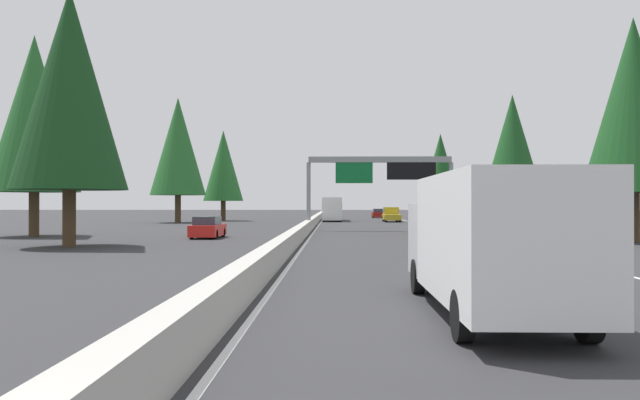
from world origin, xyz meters
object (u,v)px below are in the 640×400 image
oncoming_near (208,228)px  box_truck_mid_center (487,239)px  conifer_left_mid (178,146)px  conifer_right_near (633,105)px  sedan_near_center (485,240)px  sedan_near_right (378,214)px  conifer_right_far (440,168)px  minivan_distant_a (429,222)px  pickup_mid_left (391,215)px  conifer_left_near (34,114)px  bus_far_left (332,208)px  sign_gantry_overhead (382,172)px  conifer_left_foreground (69,89)px  conifer_right_mid (512,145)px  conifer_left_far (223,166)px

oncoming_near → box_truck_mid_center: bearing=22.1°
conifer_left_mid → conifer_right_near: bearing=-135.1°
sedan_near_center → sedan_near_right: 73.18m
sedan_near_center → sedan_near_right: (73.18, -0.05, 0.00)m
sedan_near_right → conifer_right_far: conifer_right_far is taller
minivan_distant_a → pickup_mid_left: pickup_mid_left is taller
sedan_near_center → minivan_distant_a: 18.59m
conifer_right_near → sedan_near_center: bearing=130.4°
pickup_mid_left → conifer_right_near: bearing=-165.3°
box_truck_mid_center → conifer_left_near: bearing=38.5°
box_truck_mid_center → conifer_left_mid: 67.11m
bus_far_left → sign_gantry_overhead: bearing=-171.7°
sedan_near_right → bus_far_left: bearing=157.4°
bus_far_left → conifer_right_far: conifer_right_far is taller
conifer_left_mid → conifer_left_near: bearing=175.6°
sedan_near_center → pickup_mid_left: 51.49m
minivan_distant_a → conifer_right_near: 16.06m
oncoming_near → conifer_left_foreground: size_ratio=0.31×
conifer_left_foreground → conifer_right_mid: bearing=-42.5°
conifer_left_far → conifer_right_mid: bearing=-110.2°
oncoming_near → conifer_left_mid: 36.18m
box_truck_mid_center → conifer_left_foreground: bearing=40.8°
sedan_near_right → conifer_right_near: bearing=-170.0°
sedan_near_center → conifer_left_mid: 54.42m
sedan_near_center → bus_far_left: bus_far_left is taller
sign_gantry_overhead → oncoming_near: size_ratio=2.88×
conifer_left_near → conifer_left_far: bearing=-9.3°
oncoming_near → bus_far_left: bearing=168.8°
sedan_near_center → conifer_left_near: conifer_left_near is taller
sedan_near_right → conifer_left_far: bearing=129.0°
conifer_right_near → sign_gantry_overhead: bearing=42.1°
conifer_right_near → conifer_right_far: size_ratio=1.16×
box_truck_mid_center → conifer_right_near: 30.26m
sign_gantry_overhead → conifer_right_far: bearing=-18.1°
pickup_mid_left → oncoming_near: size_ratio=1.27×
conifer_left_near → conifer_right_near: bearing=-98.3°
conifer_right_near → conifer_right_far: conifer_right_near is taller
sedan_near_right → conifer_left_foreground: bearing=162.6°
conifer_left_mid → conifer_left_far: conifer_left_mid is taller
oncoming_near → conifer_left_mid: size_ratio=0.29×
box_truck_mid_center → conifer_left_near: size_ratio=0.59×
sign_gantry_overhead → box_truck_mid_center: size_ratio=1.49×
sedan_near_right → sedan_near_center: bearing=180.0°
box_truck_mid_center → minivan_distant_a: 34.63m
box_truck_mid_center → minivan_distant_a: (34.39, -3.93, -0.66)m
sedan_near_right → conifer_left_near: 64.96m
conifer_left_foreground → conifer_left_mid: bearing=6.2°
minivan_distant_a → conifer_right_far: size_ratio=0.42×
bus_far_left → conifer_left_foreground: 53.19m
pickup_mid_left → sedan_near_right: bearing=0.6°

